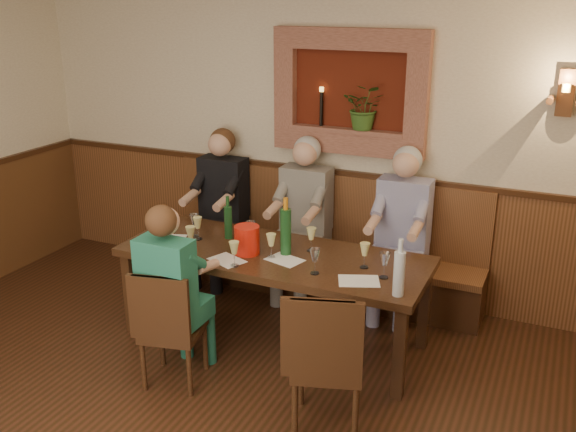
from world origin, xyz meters
The scene contains 32 objects.
room_shell centered at (0.00, 0.00, 1.89)m, with size 6.04×6.04×2.82m.
wainscoting centered at (0.00, 0.00, 0.59)m, with size 6.02×6.02×1.15m.
wall_niche centered at (0.24, 2.94, 1.81)m, with size 1.36×0.30×1.06m.
wall_sconce centered at (1.90, 2.93, 1.94)m, with size 0.25×0.20×0.35m.
dining_table centered at (0.00, 1.85, 0.68)m, with size 2.40×0.90×0.75m.
bench centered at (0.00, 2.79, 0.33)m, with size 3.00×0.45×1.11m.
chair_near_left centered at (-0.39, 1.01, 0.26)m, with size 0.47×0.47×0.89m.
chair_near_right centered at (0.78, 0.99, 0.29)m, with size 0.54×0.54×0.98m.
person_bench_left centered at (-0.97, 2.69, 0.61)m, with size 0.44×0.54×1.47m.
person_bench_mid centered at (-0.12, 2.69, 0.61)m, with size 0.44×0.54×1.47m.
person_bench_right centered at (0.78, 2.69, 0.61)m, with size 0.44×0.54×1.47m.
person_chair_front centered at (-0.39, 1.07, 0.55)m, with size 0.39×0.47×1.35m.
spittoon_bucket centered at (-0.18, 1.76, 0.86)m, with size 0.19×0.19×0.22m, color red.
wine_bottle_green_a centered at (0.10, 1.87, 0.94)m, with size 0.10×0.10×0.45m.
wine_bottle_green_b centered at (-0.47, 1.98, 0.89)m, with size 0.08×0.08×0.36m.
water_bottle centered at (1.07, 1.53, 0.91)m, with size 0.09×0.09×0.40m.
tasting_sheet_a centered at (-0.93, 1.74, 0.75)m, with size 0.32×0.23×0.00m, color white.
tasting_sheet_b centered at (0.14, 1.76, 0.75)m, with size 0.26×0.19×0.00m, color white.
tasting_sheet_c centered at (0.77, 1.63, 0.75)m, with size 0.28×0.20×0.00m, color white.
tasting_sheet_d centered at (-0.26, 1.57, 0.75)m, with size 0.26×0.19×0.00m, color white.
wine_glass_0 centered at (-0.96, 1.74, 0.85)m, with size 0.08×0.08×0.19m, color #D9D381, non-canonical shape.
wine_glass_1 centered at (-0.75, 1.91, 0.85)m, with size 0.08×0.08×0.19m, color white, non-canonical shape.
wine_glass_2 centered at (-0.62, 1.64, 0.85)m, with size 0.08×0.08×0.19m, color #D9D381, non-canonical shape.
wine_glass_3 centered at (-0.24, 1.94, 0.85)m, with size 0.08×0.08×0.19m, color white, non-canonical shape.
wine_glass_4 centered at (0.02, 1.76, 0.85)m, with size 0.08×0.08×0.19m, color #D9D381, non-canonical shape.
wine_glass_5 centered at (0.25, 2.00, 0.85)m, with size 0.08×0.08×0.19m, color #D9D381, non-canonical shape.
wine_glass_6 centered at (0.44, 1.62, 0.85)m, with size 0.08×0.08×0.19m, color white, non-canonical shape.
wine_glass_7 centered at (0.73, 1.87, 0.85)m, with size 0.08×0.08×0.19m, color #D9D381, non-canonical shape.
wine_glass_8 centered at (0.91, 1.76, 0.85)m, with size 0.08×0.08×0.19m, color white, non-canonical shape.
wine_glass_9 centered at (-0.15, 1.50, 0.85)m, with size 0.08×0.08×0.19m, color #D9D381, non-canonical shape.
wine_glass_10 centered at (-0.16, 1.79, 0.85)m, with size 0.08×0.08×0.19m, color white, non-canonical shape.
wine_glass_11 centered at (-0.68, 1.86, 0.85)m, with size 0.08×0.08×0.19m, color #D9D381, non-canonical shape.
Camera 1 is at (1.99, -2.28, 2.66)m, focal length 40.00 mm.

